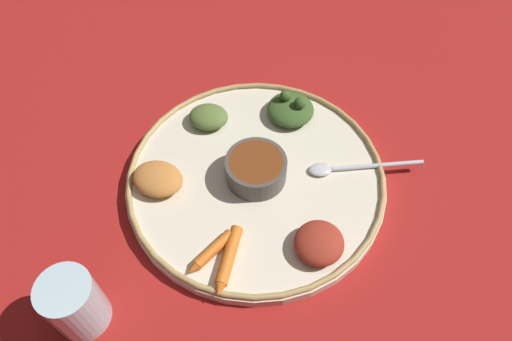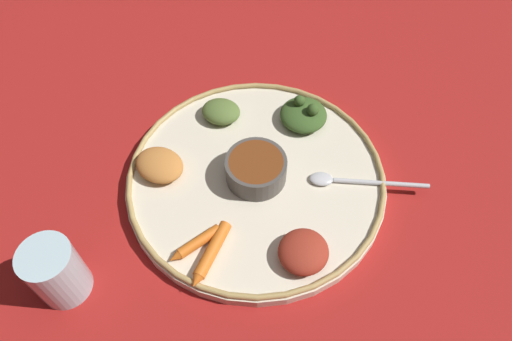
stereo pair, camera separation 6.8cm
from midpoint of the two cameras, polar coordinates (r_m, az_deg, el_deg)
name	(u,v)px [view 2 (the right image)]	position (r m, az deg, el deg)	size (l,w,h in m)	color
ground_plane	(256,183)	(0.71, 2.75, -1.68)	(2.40, 2.40, 0.00)	maroon
platter	(256,180)	(0.70, 2.78, -1.30)	(0.38, 0.38, 0.02)	beige
platter_rim	(256,175)	(0.69, 2.81, -0.77)	(0.37, 0.37, 0.01)	tan
center_bowl	(256,168)	(0.68, 2.87, 0.05)	(0.09, 0.09, 0.04)	#4C4742
spoon	(350,181)	(0.70, 13.86, -1.41)	(0.09, 0.16, 0.01)	silver
greens_pile	(304,114)	(0.76, 8.30, 6.52)	(0.09, 0.09, 0.04)	#385623
carrot_near_spoon	(195,244)	(0.63, -4.17, -8.96)	(0.03, 0.08, 0.01)	orange
carrot_outer	(211,254)	(0.62, -2.30, -10.12)	(0.08, 0.08, 0.02)	orange
mound_beet	(303,252)	(0.62, 8.84, -9.80)	(0.07, 0.06, 0.03)	maroon
mound_squash	(160,165)	(0.70, -8.73, 0.47)	(0.07, 0.06, 0.03)	#C67A38
mound_collards	(221,111)	(0.75, -1.61, 6.89)	(0.06, 0.05, 0.03)	#567033
drinking_glass	(58,274)	(0.63, -19.75, -11.77)	(0.06, 0.06, 0.09)	silver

